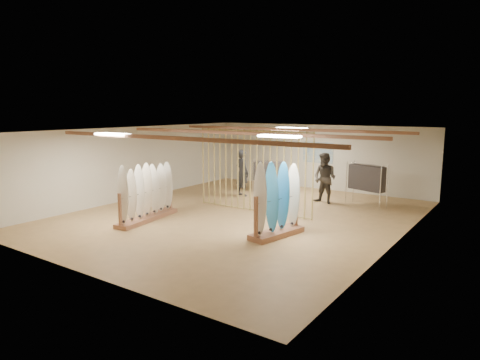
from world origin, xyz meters
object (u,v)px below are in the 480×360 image
Objects in this scene: clothing_rack_a at (268,171)px; shopper_b at (325,175)px; rack_left at (147,201)px; shopper_a at (242,170)px; rack_right at (277,212)px; clothing_rack_b at (367,178)px.

clothing_rack_a is 3.00m from shopper_b.
shopper_a is (0.28, 4.88, 0.44)m from rack_left.
shopper_b is (-0.62, 4.63, 0.37)m from rack_right.
rack_right is at bearing -78.73° from clothing_rack_a.
rack_left is at bearing -118.41° from clothing_rack_a.
clothing_rack_b reaches higher than clothing_rack_a.
rack_right is at bearing -72.05° from shopper_b.
shopper_b reaches higher than rack_right.
shopper_b is at bearing -36.41° from clothing_rack_a.
rack_right reaches higher than rack_left.
rack_left is at bearing -111.77° from clothing_rack_b.
clothing_rack_a is 0.64× the size of shopper_b.
shopper_a is (-4.72, -1.06, 0.04)m from clothing_rack_b.
clothing_rack_a is at bearing 134.62° from rack_right.
shopper_b reaches higher than rack_left.
shopper_a is at bearing -159.91° from shopper_b.
clothing_rack_b is (0.78, 5.11, 0.33)m from rack_right.
clothing_rack_b is at bearing 92.73° from rack_right.
rack_right is at bearing 2.68° from rack_left.
clothing_rack_b is (5.00, 5.94, 0.40)m from rack_left.
shopper_b is (-1.40, -0.48, 0.05)m from clothing_rack_b.
rack_right is 1.31× the size of clothing_rack_b.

